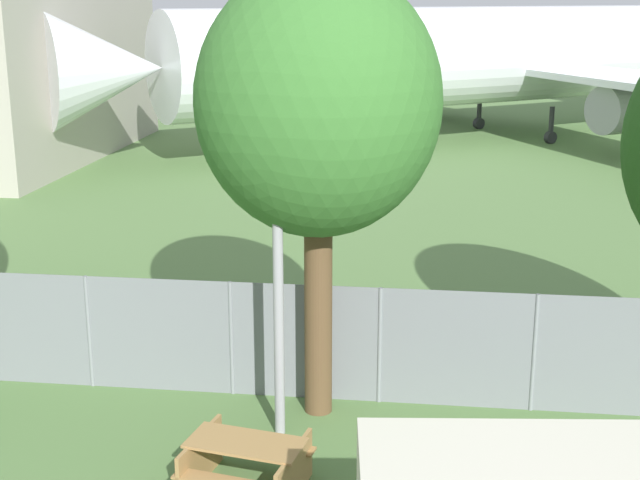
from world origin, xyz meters
TOP-DOWN VIEW (x-y plane):
  - perimeter_fence at (-0.00, 11.15)m, footprint 56.07×0.07m
  - airplane at (3.73, 41.19)m, footprint 37.15×29.95m
  - picnic_bench_near_cabin at (-1.66, 8.07)m, footprint 1.85×1.68m
  - tree_left_of_cabin at (-0.98, 10.69)m, footprint 3.79×3.79m
  - light_mast at (-1.48, 9.83)m, footprint 0.44×0.44m

SIDE VIEW (x-z plane):
  - picnic_bench_near_cabin at x=-1.66m, z-range 0.09..0.85m
  - perimeter_fence at x=0.00m, z-range 0.00..2.05m
  - airplane at x=3.73m, z-range -2.56..10.38m
  - light_mast at x=-1.48m, z-range 0.82..7.44m
  - tree_left_of_cabin at x=-0.98m, z-range 1.49..8.72m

